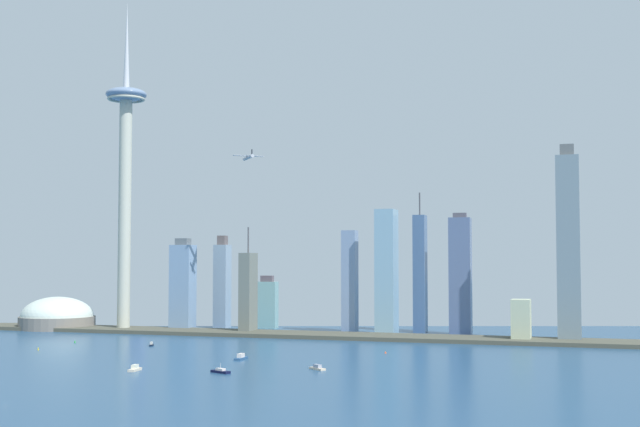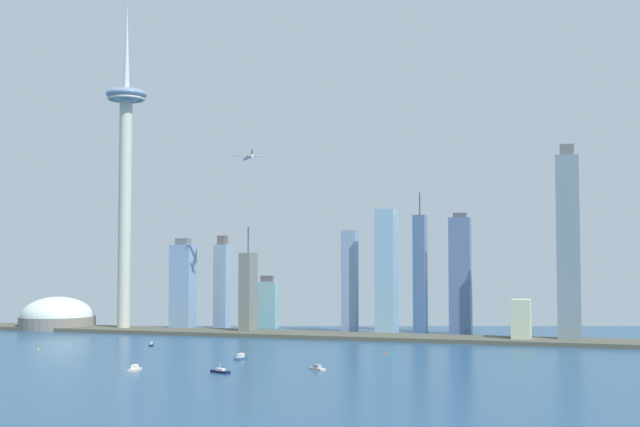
{
  "view_description": "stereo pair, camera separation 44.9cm",
  "coord_description": "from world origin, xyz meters",
  "px_view_note": "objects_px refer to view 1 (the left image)",
  "views": [
    {
      "loc": [
        306.13,
        -396.65,
        78.5
      ],
      "look_at": [
        44.58,
        428.91,
        125.16
      ],
      "focal_mm": 47.79,
      "sensor_mm": 36.0,
      "label": 1
    },
    {
      "loc": [
        306.56,
        -396.51,
        78.5
      ],
      "look_at": [
        44.58,
        428.91,
        125.16
      ],
      "focal_mm": 47.79,
      "sensor_mm": 36.0,
      "label": 2
    }
  ],
  "objects_px": {
    "skyscraper_3": "(137,273)",
    "airplane": "(248,157)",
    "stadium_dome": "(57,318)",
    "skyscraper_0": "(350,282)",
    "skyscraper_9": "(387,272)",
    "skyscraper_8": "(568,246)",
    "channel_buoy_1": "(75,341)",
    "boat_4": "(241,357)",
    "boat_2": "(317,368)",
    "channel_buoy_0": "(38,348)",
    "skyscraper_2": "(222,284)",
    "skyscraper_5": "(460,275)",
    "skyscraper_7": "(521,321)",
    "boat_1": "(135,369)",
    "boat_0": "(151,345)",
    "skyscraper_10": "(248,293)",
    "skyscraper_6": "(267,304)",
    "observation_tower": "(125,158)",
    "channel_buoy_2": "(385,352)",
    "skyscraper_1": "(420,274)",
    "skyscraper_4": "(183,286)",
    "boat_3": "(221,371)"
  },
  "relations": [
    {
      "from": "stadium_dome",
      "to": "skyscraper_9",
      "type": "height_order",
      "value": "skyscraper_9"
    },
    {
      "from": "skyscraper_8",
      "to": "boat_2",
      "type": "xyz_separation_m",
      "value": [
        -167.18,
        -256.35,
        -89.34
      ]
    },
    {
      "from": "skyscraper_0",
      "to": "boat_2",
      "type": "bearing_deg",
      "value": -78.86
    },
    {
      "from": "skyscraper_6",
      "to": "skyscraper_2",
      "type": "bearing_deg",
      "value": -167.17
    },
    {
      "from": "skyscraper_2",
      "to": "skyscraper_5",
      "type": "bearing_deg",
      "value": -1.51
    },
    {
      "from": "boat_3",
      "to": "boat_1",
      "type": "bearing_deg",
      "value": -148.89
    },
    {
      "from": "skyscraper_0",
      "to": "skyscraper_6",
      "type": "distance_m",
      "value": 116.71
    },
    {
      "from": "skyscraper_9",
      "to": "skyscraper_3",
      "type": "bearing_deg",
      "value": 169.75
    },
    {
      "from": "observation_tower",
      "to": "boat_2",
      "type": "distance_m",
      "value": 433.68
    },
    {
      "from": "channel_buoy_0",
      "to": "observation_tower",
      "type": "bearing_deg",
      "value": 99.44
    },
    {
      "from": "skyscraper_10",
      "to": "channel_buoy_1",
      "type": "distance_m",
      "value": 186.03
    },
    {
      "from": "skyscraper_0",
      "to": "channel_buoy_0",
      "type": "height_order",
      "value": "skyscraper_0"
    },
    {
      "from": "boat_0",
      "to": "boat_4",
      "type": "height_order",
      "value": "boat_4"
    },
    {
      "from": "skyscraper_7",
      "to": "boat_1",
      "type": "xyz_separation_m",
      "value": [
        -243.92,
        -292.62,
        -18.74
      ]
    },
    {
      "from": "stadium_dome",
      "to": "boat_4",
      "type": "distance_m",
      "value": 376.54
    },
    {
      "from": "stadium_dome",
      "to": "channel_buoy_0",
      "type": "xyz_separation_m",
      "value": [
        119.99,
        -200.06,
        -10.69
      ]
    },
    {
      "from": "skyscraper_6",
      "to": "airplane",
      "type": "height_order",
      "value": "airplane"
    },
    {
      "from": "skyscraper_7",
      "to": "channel_buoy_1",
      "type": "bearing_deg",
      "value": -161.85
    },
    {
      "from": "stadium_dome",
      "to": "skyscraper_0",
      "type": "xyz_separation_m",
      "value": [
        331.83,
        43.42,
        42.48
      ]
    },
    {
      "from": "observation_tower",
      "to": "boat_4",
      "type": "bearing_deg",
      "value": -42.2
    },
    {
      "from": "skyscraper_7",
      "to": "boat_1",
      "type": "bearing_deg",
      "value": -129.81
    },
    {
      "from": "skyscraper_2",
      "to": "skyscraper_5",
      "type": "distance_m",
      "value": 274.18
    },
    {
      "from": "skyscraper_3",
      "to": "airplane",
      "type": "distance_m",
      "value": 251.55
    },
    {
      "from": "skyscraper_5",
      "to": "skyscraper_10",
      "type": "bearing_deg",
      "value": -165.03
    },
    {
      "from": "skyscraper_3",
      "to": "channel_buoy_1",
      "type": "xyz_separation_m",
      "value": [
        63.39,
        -225.86,
        -60.06
      ]
    },
    {
      "from": "observation_tower",
      "to": "skyscraper_4",
      "type": "bearing_deg",
      "value": 20.98
    },
    {
      "from": "skyscraper_9",
      "to": "boat_3",
      "type": "xyz_separation_m",
      "value": [
        -43.22,
        -320.38,
        -63.98
      ]
    },
    {
      "from": "skyscraper_9",
      "to": "skyscraper_8",
      "type": "bearing_deg",
      "value": -8.41
    },
    {
      "from": "skyscraper_0",
      "to": "boat_2",
      "type": "relative_size",
      "value": 7.56
    },
    {
      "from": "observation_tower",
      "to": "skyscraper_6",
      "type": "height_order",
      "value": "observation_tower"
    },
    {
      "from": "stadium_dome",
      "to": "channel_buoy_2",
      "type": "bearing_deg",
      "value": -17.84
    },
    {
      "from": "skyscraper_9",
      "to": "channel_buoy_1",
      "type": "bearing_deg",
      "value": -147.42
    },
    {
      "from": "skyscraper_6",
      "to": "skyscraper_8",
      "type": "xyz_separation_m",
      "value": [
        333.02,
        -73.15,
        62.83
      ]
    },
    {
      "from": "skyscraper_8",
      "to": "channel_buoy_1",
      "type": "relative_size",
      "value": 63.24
    },
    {
      "from": "observation_tower",
      "to": "skyscraper_2",
      "type": "bearing_deg",
      "value": 39.81
    },
    {
      "from": "skyscraper_8",
      "to": "channel_buoy_1",
      "type": "xyz_separation_m",
      "value": [
        -443.9,
        -140.14,
        -89.16
      ]
    },
    {
      "from": "skyscraper_1",
      "to": "stadium_dome",
      "type": "bearing_deg",
      "value": -169.66
    },
    {
      "from": "boat_0",
      "to": "boat_1",
      "type": "bearing_deg",
      "value": 10.05
    },
    {
      "from": "skyscraper_5",
      "to": "boat_0",
      "type": "height_order",
      "value": "skyscraper_5"
    },
    {
      "from": "skyscraper_8",
      "to": "boat_2",
      "type": "relative_size",
      "value": 13.0
    },
    {
      "from": "skyscraper_2",
      "to": "boat_1",
      "type": "distance_m",
      "value": 378.75
    },
    {
      "from": "skyscraper_10",
      "to": "boat_4",
      "type": "relative_size",
      "value": 6.27
    },
    {
      "from": "stadium_dome",
      "to": "boat_0",
      "type": "xyz_separation_m",
      "value": [
        196.01,
        -139.01,
        -10.79
      ]
    },
    {
      "from": "boat_0",
      "to": "airplane",
      "type": "relative_size",
      "value": 0.29
    },
    {
      "from": "skyscraper_2",
      "to": "airplane",
      "type": "relative_size",
      "value": 3.72
    },
    {
      "from": "boat_2",
      "to": "channel_buoy_0",
      "type": "height_order",
      "value": "boat_2"
    },
    {
      "from": "skyscraper_8",
      "to": "channel_buoy_2",
      "type": "height_order",
      "value": "skyscraper_8"
    },
    {
      "from": "skyscraper_7",
      "to": "airplane",
      "type": "height_order",
      "value": "airplane"
    },
    {
      "from": "skyscraper_0",
      "to": "boat_4",
      "type": "bearing_deg",
      "value": -94.24
    },
    {
      "from": "skyscraper_8",
      "to": "skyscraper_10",
      "type": "height_order",
      "value": "skyscraper_8"
    }
  ]
}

